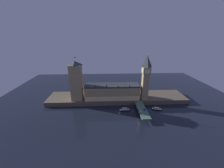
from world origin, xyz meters
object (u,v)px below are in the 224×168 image
object	(u,v)px
car_southbound_lead	(145,110)
clock_tower	(146,76)
boat_upstream	(125,110)
pedestrian_near_rail	(141,115)
victoria_tower	(76,81)
car_northbound_trail	(142,113)
street_lamp_far	(136,101)
pedestrian_far_rail	(137,105)
boat_downstream	(157,109)
street_lamp_near	(141,113)

from	to	relation	value
car_southbound_lead	clock_tower	bearing A→B (deg)	76.44
boat_upstream	pedestrian_near_rail	bearing A→B (deg)	-53.24
victoria_tower	boat_upstream	size ratio (longest dim) A/B	4.19
car_northbound_trail	street_lamp_far	xyz separation A→B (m)	(-2.89, 26.01, 3.77)
clock_tower	pedestrian_far_rail	world-z (taller)	clock_tower
pedestrian_far_rail	boat_downstream	size ratio (longest dim) A/B	0.11
victoria_tower	street_lamp_far	size ratio (longest dim) A/B	9.21
clock_tower	pedestrian_near_rail	world-z (taller)	clock_tower
boat_upstream	street_lamp_near	bearing A→B (deg)	-52.33
clock_tower	pedestrian_near_rail	bearing A→B (deg)	-108.32
street_lamp_far	boat_upstream	size ratio (longest dim) A/B	0.45
car_northbound_trail	boat_downstream	xyz separation A→B (m)	(26.04, 19.91, -5.63)
car_northbound_trail	street_lamp_far	bearing A→B (deg)	96.34
car_southbound_lead	pedestrian_near_rail	bearing A→B (deg)	-119.24
car_northbound_trail	car_southbound_lead	bearing A→B (deg)	60.03
car_northbound_trail	boat_downstream	size ratio (longest dim) A/B	0.27
pedestrian_far_rail	street_lamp_near	xyz separation A→B (m)	(-0.40, -24.14, 3.09)
boat_upstream	victoria_tower	bearing A→B (deg)	158.70
pedestrian_near_rail	pedestrian_far_rail	distance (m)	25.42
pedestrian_far_rail	boat_upstream	world-z (taller)	pedestrian_far_rail
pedestrian_far_rail	street_lamp_far	xyz separation A→B (m)	(-0.40, 5.30, 3.50)
boat_downstream	clock_tower	bearing A→B (deg)	119.71
clock_tower	boat_upstream	xyz separation A→B (m)	(-33.27, -23.60, -41.80)
car_southbound_lead	boat_upstream	world-z (taller)	car_southbound_lead
pedestrian_far_rail	pedestrian_near_rail	bearing A→B (deg)	-90.00
victoria_tower	boat_downstream	size ratio (longest dim) A/B	4.17
clock_tower	street_lamp_far	bearing A→B (deg)	-134.20
clock_tower	car_northbound_trail	size ratio (longest dim) A/B	16.19
car_southbound_lead	pedestrian_near_rail	distance (m)	15.28
victoria_tower	car_southbound_lead	xyz separation A→B (m)	(94.84, -37.46, -29.62)
boat_upstream	clock_tower	bearing A→B (deg)	35.35
car_northbound_trail	boat_upstream	size ratio (longest dim) A/B	0.27
boat_downstream	street_lamp_near	bearing A→B (deg)	-141.11
street_lamp_near	pedestrian_near_rail	bearing A→B (deg)	-72.62
car_southbound_lead	pedestrian_far_rail	bearing A→B (deg)	121.69
boat_upstream	boat_downstream	size ratio (longest dim) A/B	0.99
car_northbound_trail	street_lamp_near	distance (m)	5.60
clock_tower	boat_downstream	world-z (taller)	clock_tower
boat_downstream	street_lamp_far	bearing A→B (deg)	168.08
street_lamp_near	victoria_tower	bearing A→B (deg)	150.35
boat_upstream	car_southbound_lead	bearing A→B (deg)	-22.26
victoria_tower	car_northbound_trail	bearing A→B (deg)	-27.15
victoria_tower	street_lamp_near	distance (m)	103.48
victoria_tower	pedestrian_far_rail	distance (m)	95.61
pedestrian_near_rail	boat_downstream	bearing A→B (deg)	40.79
car_northbound_trail	street_lamp_far	world-z (taller)	street_lamp_far
street_lamp_far	car_northbound_trail	bearing A→B (deg)	-83.66
victoria_tower	car_southbound_lead	distance (m)	106.18
clock_tower	pedestrian_far_rail	xyz separation A→B (m)	(-15.63, -21.78, -36.29)
pedestrian_near_rail	street_lamp_far	distance (m)	30.93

